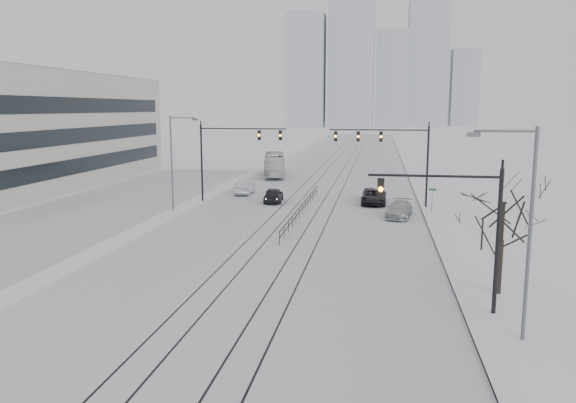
% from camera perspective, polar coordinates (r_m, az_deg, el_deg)
% --- Properties ---
extents(ground, '(500.00, 500.00, 0.00)m').
position_cam_1_polar(ground, '(23.66, -8.84, -14.84)').
color(ground, white).
rests_on(ground, ground).
extents(road, '(22.00, 260.00, 0.02)m').
position_cam_1_polar(road, '(81.32, 4.35, 2.61)').
color(road, silver).
rests_on(road, ground).
extents(sidewalk_east, '(5.00, 260.00, 0.16)m').
position_cam_1_polar(sidewalk_east, '(81.28, 13.88, 2.41)').
color(sidewalk_east, white).
rests_on(sidewalk_east, ground).
extents(curb, '(0.10, 260.00, 0.12)m').
position_cam_1_polar(curb, '(81.13, 12.15, 2.45)').
color(curb, gray).
rests_on(curb, ground).
extents(parking_strip, '(14.00, 60.00, 0.03)m').
position_cam_1_polar(parking_strip, '(62.38, -16.40, 0.16)').
color(parking_strip, silver).
rests_on(parking_strip, ground).
extents(tram_rails, '(5.30, 180.00, 0.01)m').
position_cam_1_polar(tram_rails, '(61.60, 2.73, 0.43)').
color(tram_rails, black).
rests_on(tram_rails, ground).
extents(skyline, '(96.00, 48.00, 72.00)m').
position_cam_1_polar(skyline, '(294.82, 9.14, 13.44)').
color(skyline, '#A6AAB6').
rests_on(skyline, ground).
extents(traffic_mast_near, '(6.10, 0.37, 7.00)m').
position_cam_1_polar(traffic_mast_near, '(27.21, 17.32, -1.84)').
color(traffic_mast_near, black).
rests_on(traffic_mast_near, ground).
extents(traffic_mast_ne, '(9.60, 0.37, 8.00)m').
position_cam_1_polar(traffic_mast_ne, '(55.59, 10.59, 5.26)').
color(traffic_mast_ne, black).
rests_on(traffic_mast_ne, ground).
extents(traffic_mast_nw, '(9.10, 0.37, 8.00)m').
position_cam_1_polar(traffic_mast_nw, '(58.65, -6.02, 5.40)').
color(traffic_mast_nw, black).
rests_on(traffic_mast_nw, ground).
extents(street_light_east, '(2.73, 0.25, 9.00)m').
position_cam_1_polar(street_light_east, '(24.56, 22.77, -1.80)').
color(street_light_east, '#595B60').
rests_on(street_light_east, ground).
extents(street_light_west, '(2.73, 0.25, 9.00)m').
position_cam_1_polar(street_light_west, '(54.13, -11.46, 4.54)').
color(street_light_west, '#595B60').
rests_on(street_light_west, ground).
extents(bare_tree, '(4.40, 4.40, 6.10)m').
position_cam_1_polar(bare_tree, '(30.56, 21.03, -0.97)').
color(bare_tree, black).
rests_on(bare_tree, ground).
extents(median_fence, '(0.06, 24.00, 1.00)m').
position_cam_1_polar(median_fence, '(51.73, 1.46, -0.73)').
color(median_fence, black).
rests_on(median_fence, ground).
extents(street_sign, '(0.70, 0.06, 2.40)m').
position_cam_1_polar(street_sign, '(53.29, 14.44, 0.44)').
color(street_sign, '#595B60').
rests_on(street_sign, ground).
extents(sedan_sb_inner, '(2.19, 4.65, 1.54)m').
position_cam_1_polar(sedan_sb_inner, '(58.25, -1.48, 0.66)').
color(sedan_sb_inner, black).
rests_on(sedan_sb_inner, ground).
extents(sedan_sb_outer, '(1.72, 4.73, 1.55)m').
position_cam_1_polar(sedan_sb_outer, '(63.95, -4.40, 1.43)').
color(sedan_sb_outer, silver).
rests_on(sedan_sb_outer, ground).
extents(sedan_nb_front, '(2.52, 5.34, 1.47)m').
position_cam_1_polar(sedan_nb_front, '(57.76, 8.71, 0.45)').
color(sedan_nb_front, black).
rests_on(sedan_nb_front, ground).
extents(sedan_nb_right, '(2.79, 5.19, 1.43)m').
position_cam_1_polar(sedan_nb_right, '(51.18, 11.22, -0.81)').
color(sedan_nb_right, '#A7ABAF').
rests_on(sedan_nb_right, ground).
extents(sedan_nb_far, '(1.79, 3.81, 1.26)m').
position_cam_1_polar(sedan_nb_far, '(60.56, 8.33, 0.77)').
color(sedan_nb_far, black).
rests_on(sedan_nb_far, ground).
extents(box_truck, '(4.94, 12.13, 3.29)m').
position_cam_1_polar(box_truck, '(80.56, -1.40, 3.74)').
color(box_truck, silver).
rests_on(box_truck, ground).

